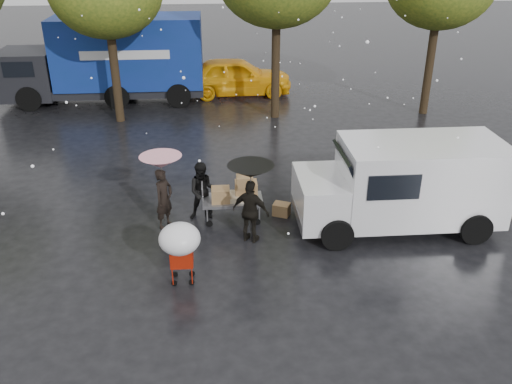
{
  "coord_description": "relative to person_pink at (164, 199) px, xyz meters",
  "views": [
    {
      "loc": [
        0.11,
        -10.35,
        6.75
      ],
      "look_at": [
        1.03,
        1.0,
        1.15
      ],
      "focal_mm": 38.0,
      "sensor_mm": 36.0,
      "label": 1
    }
  ],
  "objects": [
    {
      "name": "ground",
      "position": [
        1.18,
        -1.58,
        -0.77
      ],
      "size": [
        90.0,
        90.0,
        0.0
      ],
      "primitive_type": "plane",
      "color": "black",
      "rests_on": "ground"
    },
    {
      "name": "person_black",
      "position": [
        2.07,
        -0.86,
        0.01
      ],
      "size": [
        0.99,
        0.77,
        1.57
      ],
      "primitive_type": "imported",
      "rotation": [
        0.0,
        0.0,
        2.64
      ],
      "color": "black",
      "rests_on": "ground"
    },
    {
      "name": "box_ground_near",
      "position": [
        3.75,
        -0.37,
        -0.52
      ],
      "size": [
        0.61,
        0.51,
        0.51
      ],
      "primitive_type": "cube",
      "rotation": [
        0.0,
        0.0,
        -0.12
      ],
      "color": "olive",
      "rests_on": "ground"
    },
    {
      "name": "person_pink",
      "position": [
        0.0,
        0.0,
        0.0
      ],
      "size": [
        0.62,
        0.67,
        1.54
      ],
      "primitive_type": "imported",
      "rotation": [
        0.0,
        0.0,
        0.99
      ],
      "color": "black",
      "rests_on": "ground"
    },
    {
      "name": "yellow_taxi",
      "position": [
        2.31,
        11.64,
        0.05
      ],
      "size": [
        4.9,
        2.07,
        1.65
      ],
      "primitive_type": "imported",
      "rotation": [
        0.0,
        0.0,
        1.6
      ],
      "color": "#FFB00D",
      "rests_on": "ground"
    },
    {
      "name": "white_van",
      "position": [
        5.83,
        -0.4,
        0.39
      ],
      "size": [
        4.91,
        2.18,
        2.2
      ],
      "color": "silver",
      "rests_on": "ground"
    },
    {
      "name": "blue_truck",
      "position": [
        -2.96,
        11.13,
        0.99
      ],
      "size": [
        8.3,
        2.6,
        3.5
      ],
      "color": "navy",
      "rests_on": "ground"
    },
    {
      "name": "umbrella_pink",
      "position": [
        0.0,
        0.0,
        0.98
      ],
      "size": [
        1.01,
        1.01,
        1.9
      ],
      "color": "#4C4C4C",
      "rests_on": "ground"
    },
    {
      "name": "vendor_cart",
      "position": [
        1.77,
        0.22,
        -0.05
      ],
      "size": [
        1.52,
        0.8,
        1.27
      ],
      "color": "slate",
      "rests_on": "ground"
    },
    {
      "name": "umbrella_black",
      "position": [
        2.07,
        -0.86,
        1.04
      ],
      "size": [
        1.06,
        1.06,
        1.96
      ],
      "color": "#4C4C4C",
      "rests_on": "ground"
    },
    {
      "name": "box_ground_far",
      "position": [
        2.95,
        0.36,
        -0.61
      ],
      "size": [
        0.51,
        0.46,
        0.32
      ],
      "primitive_type": "cube",
      "rotation": [
        0.0,
        0.0,
        -0.42
      ],
      "color": "olive",
      "rests_on": "ground"
    },
    {
      "name": "person_middle",
      "position": [
        0.95,
        0.36,
        -0.01
      ],
      "size": [
        0.75,
        0.59,
        1.53
      ],
      "primitive_type": "imported",
      "rotation": [
        0.0,
        0.0,
        0.01
      ],
      "color": "black",
      "rests_on": "ground"
    },
    {
      "name": "shopping_cart",
      "position": [
        0.52,
        -2.53,
        0.29
      ],
      "size": [
        0.84,
        0.84,
        1.46
      ],
      "color": "#B51E0A",
      "rests_on": "ground"
    }
  ]
}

